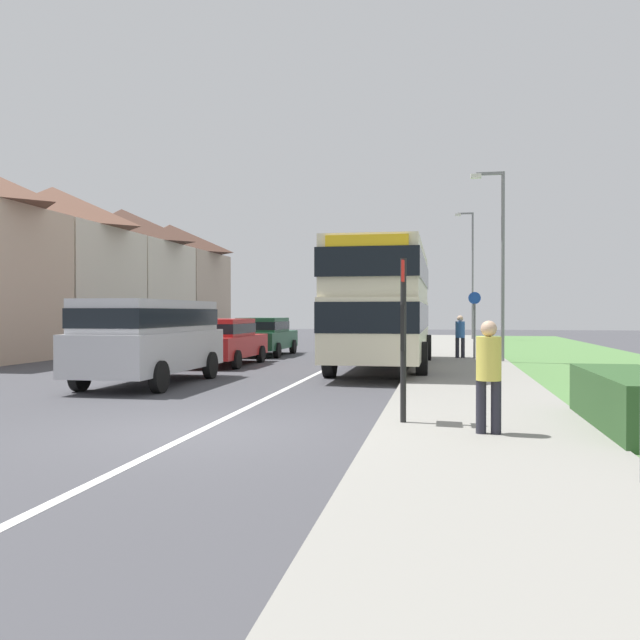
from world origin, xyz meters
TOP-DOWN VIEW (x-y plane):
  - ground_plane at (0.00, 0.00)m, footprint 120.00×120.00m
  - lane_marking_centre at (0.00, 8.00)m, footprint 0.14×60.00m
  - pavement_near_side at (4.20, 6.00)m, footprint 3.20×68.00m
  - roadside_hedge at (6.30, 0.91)m, footprint 1.10×3.59m
  - double_decker_bus at (1.79, 11.14)m, footprint 2.80×9.56m
  - parked_van_silver at (-3.51, 5.97)m, footprint 2.11×5.25m
  - parked_car_red at (-3.66, 11.86)m, footprint 2.00×4.58m
  - parked_car_dark_green at (-3.65, 17.03)m, footprint 1.98×4.47m
  - pedestrian_at_stop at (4.21, -0.01)m, footprint 0.34×0.34m
  - pedestrian_walking_away at (4.22, 15.38)m, footprint 0.34×0.34m
  - bus_stop_sign at (3.00, 0.73)m, footprint 0.09×0.52m
  - cycle_route_sign at (4.72, 15.23)m, footprint 0.44×0.08m
  - street_lamp_near at (5.45, -2.43)m, footprint 1.14×0.20m
  - street_lamp_mid at (5.48, 13.94)m, footprint 1.14×0.20m
  - street_lamp_far at (5.32, 33.03)m, footprint 1.14×0.20m
  - house_terrace_far_side at (-13.81, 21.25)m, footprint 6.13×26.07m

SIDE VIEW (x-z plane):
  - ground_plane at x=0.00m, z-range 0.00..0.00m
  - lane_marking_centre at x=0.00m, z-range 0.00..0.01m
  - pavement_near_side at x=4.20m, z-range 0.00..0.12m
  - roadside_hedge at x=6.30m, z-range 0.00..0.90m
  - parked_car_dark_green at x=-3.65m, z-range 0.09..1.64m
  - parked_car_red at x=-3.66m, z-range 0.09..1.65m
  - pedestrian_at_stop at x=4.21m, z-range 0.14..1.81m
  - pedestrian_walking_away at x=4.22m, z-range 0.14..1.81m
  - parked_van_silver at x=-3.51m, z-range 0.21..2.29m
  - cycle_route_sign at x=4.72m, z-range 0.17..2.69m
  - bus_stop_sign at x=3.00m, z-range 0.24..2.84m
  - double_decker_bus at x=1.79m, z-range 0.29..3.99m
  - house_terrace_far_side at x=-13.81m, z-range 0.00..7.46m
  - street_lamp_mid at x=5.48m, z-range 0.54..7.10m
  - street_lamp_far at x=5.32m, z-range 0.56..8.56m
  - street_lamp_near at x=5.45m, z-range 0.56..8.82m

